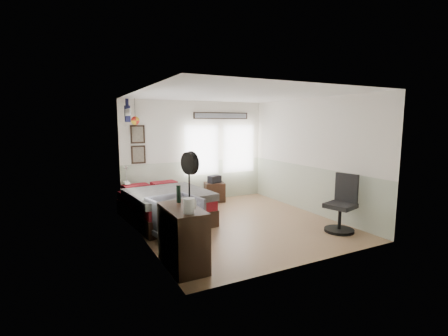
{
  "coord_description": "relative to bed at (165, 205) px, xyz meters",
  "views": [
    {
      "loc": [
        -3.31,
        -5.84,
        2.15
      ],
      "look_at": [
        -0.1,
        0.4,
        1.15
      ],
      "focal_mm": 26.0,
      "sensor_mm": 36.0,
      "label": 1
    }
  ],
  "objects": [
    {
      "name": "stand_fan",
      "position": [
        -0.35,
        -2.46,
        1.21
      ],
      "size": [
        0.17,
        0.34,
        0.84
      ],
      "rotation": [
        0.0,
        0.0,
        0.27
      ],
      "color": "black",
      "rests_on": "dresser"
    },
    {
      "name": "dresser",
      "position": [
        -0.44,
        -2.37,
        0.11
      ],
      "size": [
        0.48,
        1.0,
        0.9
      ],
      "primitive_type": "cube",
      "color": "#371F14",
      "rests_on": "ground_plane"
    },
    {
      "name": "wall_decor",
      "position": [
        0.2,
        1.03,
        1.76
      ],
      "size": [
        3.55,
        1.32,
        1.44
      ],
      "color": "black",
      "rests_on": "room_shell"
    },
    {
      "name": "bottle",
      "position": [
        -0.38,
        -2.05,
        0.7
      ],
      "size": [
        0.07,
        0.07,
        0.28
      ],
      "primitive_type": "cylinder",
      "color": "black",
      "rests_on": "dresser"
    },
    {
      "name": "ground_plane",
      "position": [
        1.3,
        -0.93,
        -0.34
      ],
      "size": [
        4.0,
        4.5,
        0.01
      ],
      "primitive_type": "cube",
      "color": "#AF7E55"
    },
    {
      "name": "task_chair",
      "position": [
        2.9,
        -2.31,
        0.13
      ],
      "size": [
        0.62,
        0.62,
        1.14
      ],
      "rotation": [
        0.0,
        0.0,
        0.28
      ],
      "color": "black",
      "rests_on": "ground_plane"
    },
    {
      "name": "nightstand",
      "position": [
        1.71,
        1.03,
        -0.08
      ],
      "size": [
        0.6,
        0.52,
        0.52
      ],
      "primitive_type": "cube",
      "rotation": [
        0.0,
        0.0,
        -0.22
      ],
      "color": "#371F14",
      "rests_on": "ground_plane"
    },
    {
      "name": "kettle",
      "position": [
        -0.45,
        -2.69,
        0.67
      ],
      "size": [
        0.18,
        0.16,
        0.21
      ],
      "rotation": [
        0.0,
        0.0,
        -0.24
      ],
      "color": "silver",
      "rests_on": "dresser"
    },
    {
      "name": "bed",
      "position": [
        0.0,
        0.0,
        0.0
      ],
      "size": [
        1.72,
        2.29,
        0.69
      ],
      "rotation": [
        0.0,
        0.0,
        0.1
      ],
      "color": "#371F14",
      "rests_on": "ground_plane"
    },
    {
      "name": "room_shell",
      "position": [
        1.22,
        -0.74,
        1.27
      ],
      "size": [
        4.02,
        4.52,
        2.71
      ],
      "color": "white",
      "rests_on": "ground_plane"
    },
    {
      "name": "black_bag",
      "position": [
        1.71,
        1.03,
        0.28
      ],
      "size": [
        0.37,
        0.29,
        0.19
      ],
      "primitive_type": "cube",
      "rotation": [
        0.0,
        0.0,
        0.25
      ],
      "color": "black",
      "rests_on": "nightstand"
    },
    {
      "name": "armchair",
      "position": [
        -0.15,
        -1.17,
        0.05
      ],
      "size": [
        1.0,
        1.02,
        0.78
      ],
      "primitive_type": "imported",
      "rotation": [
        0.0,
        0.0,
        0.21
      ],
      "color": "#5A595F",
      "rests_on": "ground_plane"
    }
  ]
}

